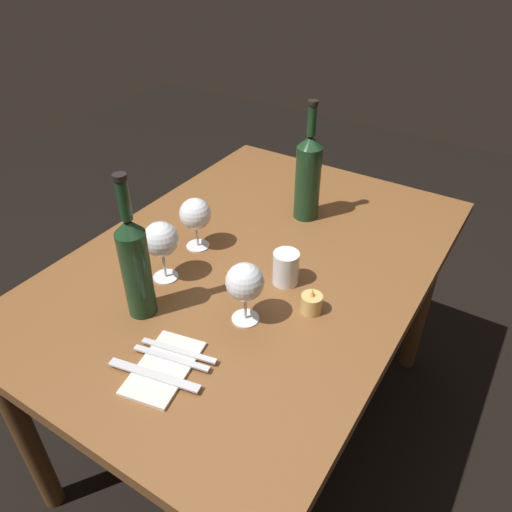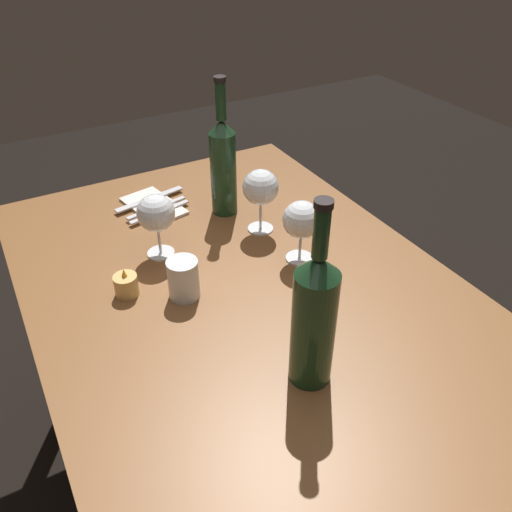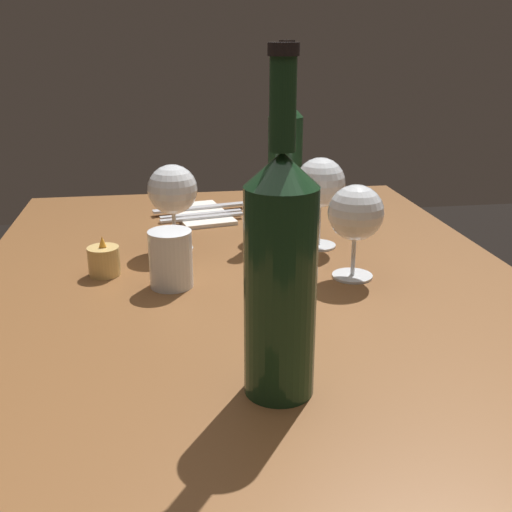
{
  "view_description": "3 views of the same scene",
  "coord_description": "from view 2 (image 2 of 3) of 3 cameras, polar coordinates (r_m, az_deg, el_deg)",
  "views": [
    {
      "loc": [
        0.92,
        0.6,
        1.54
      ],
      "look_at": [
        0.06,
        0.05,
        0.81
      ],
      "focal_mm": 34.39,
      "sensor_mm": 36.0,
      "label": 1
    },
    {
      "loc": [
        -0.81,
        0.42,
        1.48
      ],
      "look_at": [
        -0.01,
        -0.03,
        0.82
      ],
      "focal_mm": 37.05,
      "sensor_mm": 36.0,
      "label": 2
    },
    {
      "loc": [
        -0.87,
        0.13,
        1.11
      ],
      "look_at": [
        0.0,
        -0.0,
        0.8
      ],
      "focal_mm": 43.06,
      "sensor_mm": 36.0,
      "label": 3
    }
  ],
  "objects": [
    {
      "name": "wine_glass_centre",
      "position": [
        1.21,
        4.94,
        3.82
      ],
      "size": [
        0.09,
        0.09,
        0.15
      ],
      "color": "white",
      "rests_on": "dining_table"
    },
    {
      "name": "dining_table",
      "position": [
        1.24,
        -1.21,
        -6.62
      ],
      "size": [
        1.3,
        0.9,
        0.74
      ],
      "color": "brown",
      "rests_on": "ground"
    },
    {
      "name": "wine_glass_left",
      "position": [
        1.24,
        -10.75,
        4.46
      ],
      "size": [
        0.09,
        0.09,
        0.16
      ],
      "color": "white",
      "rests_on": "dining_table"
    },
    {
      "name": "fork_outer",
      "position": [
        1.45,
        -10.36,
        4.7
      ],
      "size": [
        0.05,
        0.18,
        0.0
      ],
      "color": "silver",
      "rests_on": "folded_napkin"
    },
    {
      "name": "votive_candle",
      "position": [
        1.18,
        -13.83,
        -3.12
      ],
      "size": [
        0.05,
        0.05,
        0.07
      ],
      "color": "#DBB266",
      "rests_on": "dining_table"
    },
    {
      "name": "wine_glass_right",
      "position": [
        1.31,
        0.51,
        7.31
      ],
      "size": [
        0.09,
        0.09,
        0.17
      ],
      "color": "white",
      "rests_on": "dining_table"
    },
    {
      "name": "table_knife",
      "position": [
        1.52,
        -11.42,
        6.03
      ],
      "size": [
        0.06,
        0.21,
        0.0
      ],
      "color": "silver",
      "rests_on": "folded_napkin"
    },
    {
      "name": "water_tumbler",
      "position": [
        1.14,
        -7.83,
        -2.65
      ],
      "size": [
        0.07,
        0.07,
        0.09
      ],
      "color": "white",
      "rests_on": "dining_table"
    },
    {
      "name": "wine_bottle",
      "position": [
        0.9,
        6.28,
        -6.63
      ],
      "size": [
        0.08,
        0.08,
        0.37
      ],
      "color": "#19381E",
      "rests_on": "dining_table"
    },
    {
      "name": "fork_inner",
      "position": [
        1.47,
        -10.7,
        5.13
      ],
      "size": [
        0.05,
        0.18,
        0.0
      ],
      "color": "silver",
      "rests_on": "folded_napkin"
    },
    {
      "name": "wine_bottle_second",
      "position": [
        1.39,
        -3.57,
        9.88
      ],
      "size": [
        0.07,
        0.07,
        0.36
      ],
      "color": "#19381E",
      "rests_on": "dining_table"
    },
    {
      "name": "folded_napkin",
      "position": [
        1.49,
        -11.0,
        5.33
      ],
      "size": [
        0.21,
        0.15,
        0.01
      ],
      "color": "silver",
      "rests_on": "dining_table"
    },
    {
      "name": "ground_plane",
      "position": [
        1.74,
        -0.92,
        -22.71
      ],
      "size": [
        6.0,
        6.0,
        0.0
      ],
      "primitive_type": "plane",
      "color": "black"
    }
  ]
}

